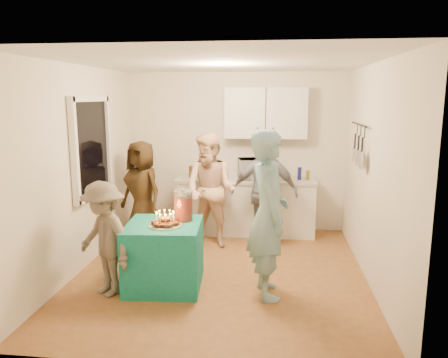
# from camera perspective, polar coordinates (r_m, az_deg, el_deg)

# --- Properties ---
(floor) EXTENTS (4.00, 4.00, 0.00)m
(floor) POSITION_cam_1_polar(r_m,az_deg,el_deg) (5.69, -0.41, -12.11)
(floor) COLOR brown
(floor) RESTS_ON ground
(ceiling) EXTENTS (4.00, 4.00, 0.00)m
(ceiling) POSITION_cam_1_polar(r_m,az_deg,el_deg) (5.26, -0.45, 14.98)
(ceiling) COLOR white
(ceiling) RESTS_ON floor
(back_wall) EXTENTS (3.60, 3.60, 0.00)m
(back_wall) POSITION_cam_1_polar(r_m,az_deg,el_deg) (7.29, 1.49, 3.57)
(back_wall) COLOR silver
(back_wall) RESTS_ON floor
(left_wall) EXTENTS (4.00, 4.00, 0.00)m
(left_wall) POSITION_cam_1_polar(r_m,az_deg,el_deg) (5.82, -18.31, 1.19)
(left_wall) COLOR silver
(left_wall) RESTS_ON floor
(right_wall) EXTENTS (4.00, 4.00, 0.00)m
(right_wall) POSITION_cam_1_polar(r_m,az_deg,el_deg) (5.41, 18.85, 0.46)
(right_wall) COLOR silver
(right_wall) RESTS_ON floor
(window_night) EXTENTS (0.04, 1.00, 1.20)m
(window_night) POSITION_cam_1_polar(r_m,az_deg,el_deg) (6.05, -17.00, 4.00)
(window_night) COLOR black
(window_night) RESTS_ON left_wall
(counter) EXTENTS (2.20, 0.58, 0.86)m
(counter) POSITION_cam_1_polar(r_m,az_deg,el_deg) (7.15, 2.84, -3.70)
(counter) COLOR white
(counter) RESTS_ON floor
(countertop) EXTENTS (2.24, 0.62, 0.05)m
(countertop) POSITION_cam_1_polar(r_m,az_deg,el_deg) (7.05, 2.87, -0.11)
(countertop) COLOR beige
(countertop) RESTS_ON counter
(upper_cabinet) EXTENTS (1.30, 0.30, 0.80)m
(upper_cabinet) POSITION_cam_1_polar(r_m,az_deg,el_deg) (7.06, 5.49, 8.58)
(upper_cabinet) COLOR white
(upper_cabinet) RESTS_ON back_wall
(pot_rack) EXTENTS (0.12, 1.00, 0.60)m
(pot_rack) POSITION_cam_1_polar(r_m,az_deg,el_deg) (6.03, 16.90, 4.47)
(pot_rack) COLOR black
(pot_rack) RESTS_ON right_wall
(microwave) EXTENTS (0.66, 0.52, 0.32)m
(microwave) POSITION_cam_1_polar(r_m,az_deg,el_deg) (7.00, 4.34, 1.35)
(microwave) COLOR white
(microwave) RESTS_ON countertop
(party_table) EXTENTS (0.91, 0.91, 0.76)m
(party_table) POSITION_cam_1_polar(r_m,az_deg,el_deg) (5.24, -7.81, -9.81)
(party_table) COLOR #117666
(party_table) RESTS_ON floor
(donut_cake) EXTENTS (0.38, 0.38, 0.18)m
(donut_cake) POSITION_cam_1_polar(r_m,az_deg,el_deg) (5.01, -7.69, -5.11)
(donut_cake) COLOR #381C0C
(donut_cake) RESTS_ON party_table
(punch_jar) EXTENTS (0.22, 0.22, 0.34)m
(punch_jar) POSITION_cam_1_polar(r_m,az_deg,el_deg) (5.19, -5.33, -3.59)
(punch_jar) COLOR red
(punch_jar) RESTS_ON party_table
(man_birthday) EXTENTS (0.59, 0.76, 1.87)m
(man_birthday) POSITION_cam_1_polar(r_m,az_deg,el_deg) (4.83, 5.80, -4.66)
(man_birthday) COLOR #79A3B0
(man_birthday) RESTS_ON floor
(woman_back_left) EXTENTS (0.90, 0.81, 1.55)m
(woman_back_left) POSITION_cam_1_polar(r_m,az_deg,el_deg) (6.82, -10.67, -1.59)
(woman_back_left) COLOR #543918
(woman_back_left) RESTS_ON floor
(woman_back_center) EXTENTS (0.99, 0.88, 1.70)m
(woman_back_center) POSITION_cam_1_polar(r_m,az_deg,el_deg) (6.44, -1.76, -1.49)
(woman_back_center) COLOR #EFA17C
(woman_back_center) RESTS_ON floor
(woman_back_right) EXTENTS (0.98, 0.43, 1.66)m
(woman_back_right) POSITION_cam_1_polar(r_m,az_deg,el_deg) (6.40, 5.27, -1.77)
(woman_back_right) COLOR #0F1B34
(woman_back_right) RESTS_ON floor
(child_near_left) EXTENTS (0.97, 0.88, 1.30)m
(child_near_left) POSITION_cam_1_polar(r_m,az_deg,el_deg) (5.08, -15.37, -7.55)
(child_near_left) COLOR #595047
(child_near_left) RESTS_ON floor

